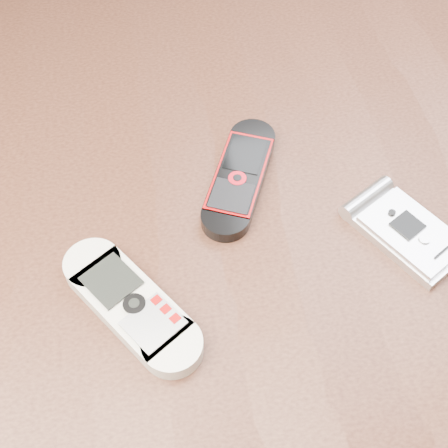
% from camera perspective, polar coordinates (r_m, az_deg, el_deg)
% --- Properties ---
extents(table, '(1.20, 0.80, 0.75)m').
position_cam_1_polar(table, '(0.61, -0.47, -6.43)').
color(table, black).
rests_on(table, ground).
extents(nokia_white, '(0.12, 0.14, 0.02)m').
position_cam_1_polar(nokia_white, '(0.48, -8.51, -7.27)').
color(nokia_white, silver).
rests_on(nokia_white, table).
extents(nokia_black_red, '(0.09, 0.14, 0.01)m').
position_cam_1_polar(nokia_black_red, '(0.55, 1.43, 4.37)').
color(nokia_black_red, black).
rests_on(nokia_black_red, table).
extents(motorola_razr, '(0.10, 0.11, 0.02)m').
position_cam_1_polar(motorola_razr, '(0.53, 16.51, -0.71)').
color(motorola_razr, silver).
rests_on(motorola_razr, table).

